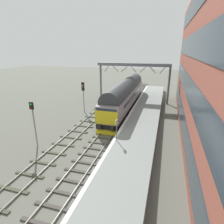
# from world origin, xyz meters

# --- Properties ---
(ground_plane) EXTENTS (140.00, 140.00, 0.00)m
(ground_plane) POSITION_xyz_m (0.00, 0.00, 0.00)
(ground_plane) COLOR #616157
(ground_plane) RESTS_ON ground
(track_main) EXTENTS (2.50, 60.00, 0.15)m
(track_main) POSITION_xyz_m (0.00, 0.00, 0.05)
(track_main) COLOR gray
(track_main) RESTS_ON ground
(track_adjacent_west) EXTENTS (2.50, 60.00, 0.15)m
(track_adjacent_west) POSITION_xyz_m (-3.46, 0.00, 0.06)
(track_adjacent_west) COLOR gray
(track_adjacent_west) RESTS_ON ground
(station_platform) EXTENTS (4.00, 44.00, 1.01)m
(station_platform) POSITION_xyz_m (3.60, 0.00, 0.50)
(station_platform) COLOR gray
(station_platform) RESTS_ON ground
(station_building) EXTENTS (4.14, 39.83, 15.12)m
(station_building) POSITION_xyz_m (10.15, -3.97, 7.56)
(station_building) COLOR brown
(station_building) RESTS_ON ground
(diesel_locomotive) EXTENTS (2.74, 19.84, 4.68)m
(diesel_locomotive) POSITION_xyz_m (0.00, 5.86, 2.49)
(diesel_locomotive) COLOR black
(diesel_locomotive) RESTS_ON ground
(signal_post_near) EXTENTS (0.44, 0.22, 4.62)m
(signal_post_near) POSITION_xyz_m (-5.86, -8.38, 2.87)
(signal_post_near) COLOR gray
(signal_post_near) RESTS_ON ground
(signal_post_mid) EXTENTS (0.44, 0.22, 4.59)m
(signal_post_mid) POSITION_xyz_m (-5.86, 3.01, 2.99)
(signal_post_mid) COLOR gray
(signal_post_mid) RESTS_ON ground
(platform_number_sign) EXTENTS (0.10, 0.44, 2.06)m
(platform_number_sign) POSITION_xyz_m (1.97, -6.78, 2.37)
(platform_number_sign) COLOR slate
(platform_number_sign) RESTS_ON station_platform
(overhead_footbridge) EXTENTS (12.76, 2.00, 6.95)m
(overhead_footbridge) POSITION_xyz_m (0.32, 10.95, 6.29)
(overhead_footbridge) COLOR slate
(overhead_footbridge) RESTS_ON ground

